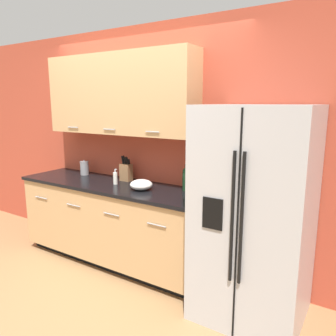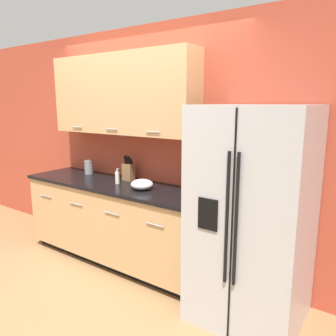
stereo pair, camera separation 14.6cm
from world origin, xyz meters
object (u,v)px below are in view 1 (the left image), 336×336
wine_bottle (186,178)px  soap_dispenser (115,178)px  steel_canister (85,168)px  knife_block (126,172)px  mixing_bowl (141,185)px  refrigerator (254,214)px

wine_bottle → soap_dispenser: 0.80m
wine_bottle → steel_canister: wine_bottle is taller
knife_block → steel_canister: size_ratio=1.58×
steel_canister → mixing_bowl: size_ratio=0.80×
wine_bottle → mixing_bowl: size_ratio=1.16×
mixing_bowl → refrigerator: bearing=-2.1°
soap_dispenser → steel_canister: size_ratio=0.93×
knife_block → steel_canister: (-0.64, -0.03, -0.02)m
knife_block → wine_bottle: 0.78m
soap_dispenser → mixing_bowl: 0.38m
refrigerator → soap_dispenser: (-1.57, 0.08, 0.10)m
soap_dispenser → mixing_bowl: size_ratio=0.74×
wine_bottle → mixing_bowl: wine_bottle is taller
knife_block → soap_dispenser: (0.01, -0.19, -0.04)m
knife_block → soap_dispenser: 0.20m
refrigerator → steel_canister: (-2.21, 0.24, 0.11)m
soap_dispenser → mixing_bowl: bearing=-5.0°
refrigerator → steel_canister: 2.22m
wine_bottle → soap_dispenser: bearing=-166.4°
steel_canister → knife_block: bearing=2.4°
wine_bottle → steel_canister: bearing=-179.2°
knife_block → soap_dispenser: knife_block is taller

